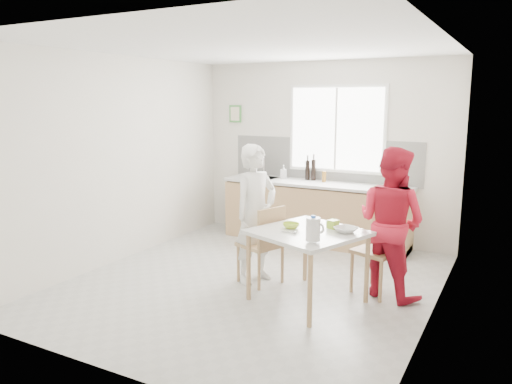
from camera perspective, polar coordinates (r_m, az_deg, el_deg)
ground at (r=5.98m, az=-0.35°, el=-10.33°), size 4.50×4.50×0.00m
room_shell at (r=5.61m, az=-0.36°, el=5.57°), size 4.50×4.50×4.50m
window at (r=7.56m, az=9.18°, el=7.13°), size 1.50×0.06×1.30m
backsplash at (r=7.69m, az=7.69°, el=3.66°), size 3.00×0.02×0.65m
picture_frame at (r=8.30m, az=-2.38°, el=8.92°), size 0.22×0.03×0.28m
kitchen_counter at (r=7.56m, az=6.74°, el=-2.64°), size 2.84×0.64×1.37m
dining_table at (r=5.28m, az=5.95°, el=-5.28°), size 1.29×1.29×0.78m
chair_left at (r=5.80m, az=0.96°, el=-5.68°), size 0.55×0.55×0.93m
chair_far at (r=5.74m, az=14.13°, el=-5.94°), size 0.57×0.57×0.97m
person_white at (r=5.83m, az=-0.03°, el=-2.51°), size 0.57×0.69×1.63m
person_red at (r=5.59m, az=15.17°, el=-3.38°), size 0.96×0.86×1.64m
bowl_green at (r=5.35m, az=4.04°, el=-3.85°), size 0.23×0.23×0.06m
bowl_white at (r=5.25m, az=10.24°, el=-4.27°), size 0.30×0.30×0.06m
milk_jug at (r=4.82m, az=6.58°, el=-4.22°), size 0.19×0.14×0.25m
green_box at (r=5.39m, az=8.78°, el=-3.65°), size 0.13×0.13×0.09m
spoon at (r=5.16m, az=3.65°, el=-4.60°), size 0.16×0.01×0.01m
cutting_board at (r=7.13m, az=14.68°, el=0.46°), size 0.37×0.28×0.01m
wine_bottle_a at (r=7.63m, az=6.59°, el=2.54°), size 0.07×0.07×0.32m
wine_bottle_b at (r=7.66m, az=5.90°, el=2.51°), size 0.07×0.07×0.30m
jar_amber at (r=7.50m, az=7.78°, el=1.76°), size 0.06×0.06×0.16m
soap_bottle at (r=7.77m, az=3.16°, el=2.33°), size 0.12×0.12×0.21m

